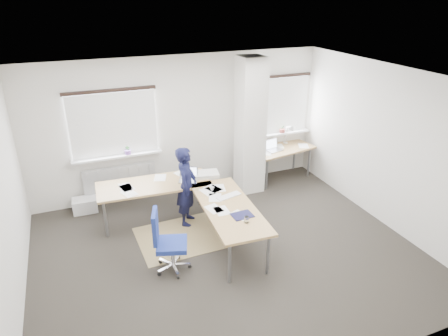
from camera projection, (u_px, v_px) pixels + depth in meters
name	position (u px, v px, depth m)	size (l,w,h in m)	color
ground	(227.00, 253.00, 6.49)	(6.00, 6.00, 0.00)	black
room_shell	(227.00, 141.00, 6.22)	(6.04, 5.04, 2.82)	silver
floor_mat	(181.00, 237.00, 6.89)	(1.44, 1.22, 0.01)	#937E50
white_crate	(85.00, 205.00, 7.64)	(0.45, 0.31, 0.27)	white
desk_main	(192.00, 196.00, 6.81)	(2.41, 2.73, 0.96)	olive
desk_side	(282.00, 150.00, 8.77)	(1.50, 0.93, 1.22)	olive
task_chair	(170.00, 254.00, 5.99)	(0.58, 0.56, 1.02)	navy
person	(187.00, 186.00, 7.05)	(0.53, 0.35, 1.47)	black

